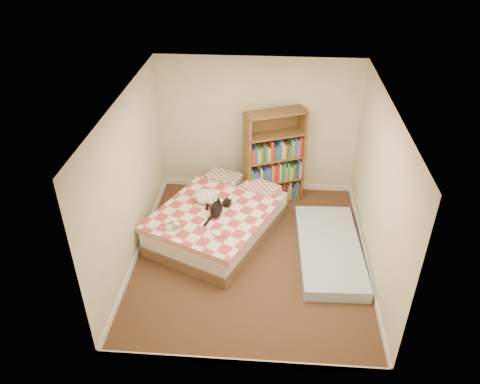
# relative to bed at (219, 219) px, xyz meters

# --- Properties ---
(room) EXTENTS (3.51, 4.01, 2.51)m
(room) POSITION_rel_bed_xyz_m (0.56, -0.56, 0.93)
(room) COLOR #42281C
(room) RESTS_ON ground
(bed) EXTENTS (2.28, 2.61, 0.58)m
(bed) POSITION_rel_bed_xyz_m (0.00, 0.00, 0.00)
(bed) COLOR brown
(bed) RESTS_ON room
(bookshelf) EXTENTS (1.16, 0.72, 1.72)m
(bookshelf) POSITION_rel_bed_xyz_m (0.86, 1.07, 0.34)
(bookshelf) COLOR #4F301B
(bookshelf) RESTS_ON room
(floor_mattress) EXTENTS (1.00, 2.09, 0.19)m
(floor_mattress) POSITION_rel_bed_xyz_m (1.76, -0.43, -0.17)
(floor_mattress) COLOR #7DA6D1
(floor_mattress) RESTS_ON room
(black_cat) EXTENTS (0.42, 0.71, 0.16)m
(black_cat) POSITION_rel_bed_xyz_m (0.00, -0.16, 0.33)
(black_cat) COLOR black
(black_cat) RESTS_ON bed
(white_dog) EXTENTS (0.38, 0.41, 0.18)m
(white_dog) POSITION_rel_bed_xyz_m (-0.21, 0.10, 0.35)
(white_dog) COLOR white
(white_dog) RESTS_ON bed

